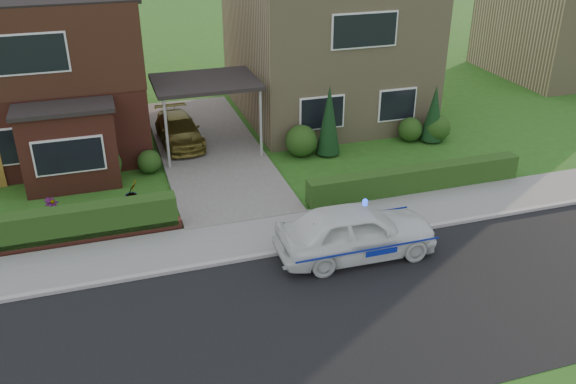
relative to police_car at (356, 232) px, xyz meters
name	(u,v)px	position (x,y,z in m)	size (l,w,h in m)	color
ground	(301,325)	(-2.38, -2.40, -0.75)	(120.00, 120.00, 0.00)	#275015
road	(301,325)	(-2.38, -2.40, -0.75)	(60.00, 6.00, 0.02)	black
kerb	(266,255)	(-2.38, 0.65, -0.69)	(60.00, 0.16, 0.12)	#9E9993
sidewalk	(256,237)	(-2.38, 1.70, -0.70)	(60.00, 2.00, 0.10)	slate
driveway	(209,148)	(-2.38, 8.60, -0.69)	(3.80, 12.00, 0.12)	#666059
house_left	(35,45)	(-8.16, 11.50, 3.06)	(7.50, 9.53, 7.25)	brown
house_right	(325,29)	(3.42, 11.59, 2.91)	(7.50, 8.06, 7.25)	#9E8A60
carport_link	(205,83)	(-2.38, 8.55, 1.91)	(3.80, 3.00, 2.77)	black
dwarf_wall	(44,244)	(-8.18, 2.90, -0.57)	(7.70, 0.25, 0.36)	brown
hedge_left	(45,247)	(-8.18, 3.05, -0.75)	(7.50, 0.55, 0.90)	#1C3A12
hedge_right	(414,192)	(3.42, 2.95, -0.75)	(7.50, 0.55, 0.80)	#1C3A12
shrub_left_mid	(102,164)	(-6.38, 6.90, -0.09)	(1.32, 1.32, 1.32)	#1C3A12
shrub_left_near	(149,162)	(-4.78, 7.20, -0.33)	(0.84, 0.84, 0.84)	#1C3A12
shrub_right_near	(301,141)	(0.82, 7.00, -0.15)	(1.20, 1.20, 1.20)	#1C3A12
shrub_right_mid	(410,129)	(5.42, 7.10, -0.27)	(0.96, 0.96, 0.96)	#1C3A12
shrub_right_far	(437,128)	(6.42, 6.80, -0.21)	(1.08, 1.08, 1.08)	#1C3A12
conifer_a	(329,122)	(1.82, 6.80, 0.55)	(0.90, 0.90, 2.60)	black
conifer_b	(434,115)	(6.22, 6.80, 0.35)	(0.90, 0.90, 2.20)	black
neighbour_right	(563,24)	(17.62, 13.60, 1.85)	(6.50, 7.00, 5.20)	#9E8A60
police_car	(356,232)	(0.00, 0.00, 0.00)	(4.04, 4.43, 1.66)	white
driveway_car	(179,130)	(-3.38, 9.38, -0.10)	(1.49, 3.66, 1.06)	olive
potted_plant_b	(132,193)	(-5.57, 4.90, -0.33)	(0.37, 0.46, 0.83)	gray
potted_plant_c	(53,212)	(-7.93, 4.29, -0.32)	(0.48, 0.48, 0.86)	gray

